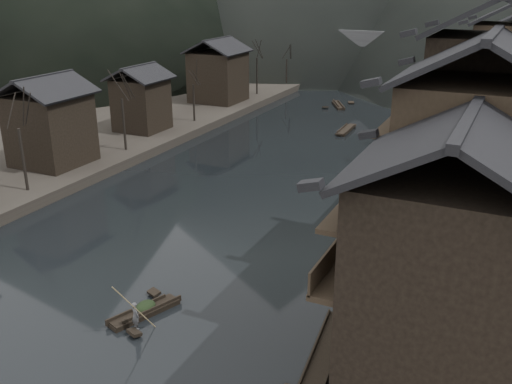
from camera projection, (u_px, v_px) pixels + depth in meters
The scene contains 12 objects.
water at pixel (182, 259), 37.69m from camera, with size 300.00×300.00×0.00m, color black.
left_bank at pixel (128, 97), 85.35m from camera, with size 40.00×200.00×1.20m, color #2D2823.
stilt_houses at pixel (502, 96), 43.29m from camera, with size 9.00×67.60×16.94m.
left_houses at pixel (118, 95), 60.93m from camera, with size 8.10×53.20×8.73m.
bare_trees at pixel (157, 86), 61.06m from camera, with size 3.81×73.31×7.62m.
moored_sampans at pixel (437, 164), 56.13m from camera, with size 2.66×72.17×0.47m.
midriver_boats at pixel (342, 116), 75.69m from camera, with size 7.62×18.92×0.45m.
stone_bridge at pixel (410, 55), 96.65m from camera, with size 40.00×6.00×9.00m.
hero_sampan at pixel (145, 312), 31.40m from camera, with size 2.32×4.52×0.43m.
cargo_heap at pixel (145, 301), 31.41m from camera, with size 1.00×1.31×0.60m, color black.
boatman at pixel (135, 312), 29.57m from camera, with size 0.56×0.37×1.55m, color #525254.
bamboo_pole at pixel (134, 268), 28.56m from camera, with size 0.06×0.06×4.41m, color #8C7A51.
Camera 1 is at (18.96, -28.27, 17.48)m, focal length 40.00 mm.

